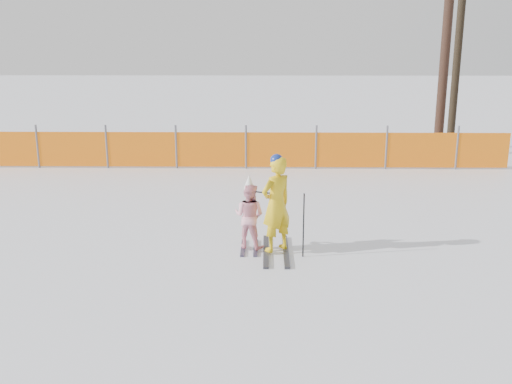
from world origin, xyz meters
TOP-DOWN VIEW (x-y plane):
  - ground at (0.00, 0.00)m, footprint 120.00×120.00m
  - adult at (0.34, 0.24)m, footprint 0.71×1.54m
  - child at (-0.11, 0.42)m, footprint 0.67×0.84m
  - ski_poles at (0.65, 0.11)m, footprint 0.84×0.37m
  - safety_fence at (-1.73, 7.11)m, footprint 17.50×0.06m
  - tree_trunks at (5.98, 9.70)m, footprint 1.06×1.51m

SIDE VIEW (x-z plane):
  - ground at x=0.00m, z-range 0.00..0.00m
  - safety_fence at x=-1.73m, z-range -0.07..1.18m
  - child at x=-0.11m, z-range -0.05..1.27m
  - ski_poles at x=0.65m, z-range 0.10..1.20m
  - adult at x=0.34m, z-range -0.01..1.71m
  - tree_trunks at x=5.98m, z-range -0.37..6.63m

